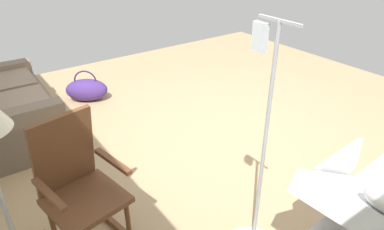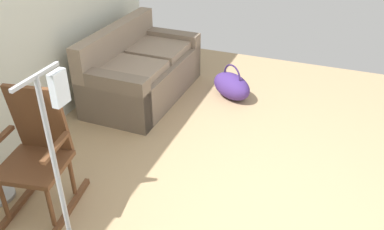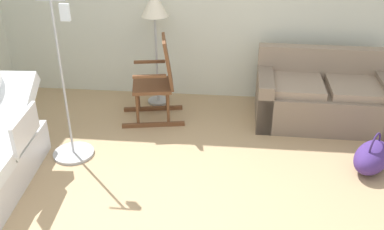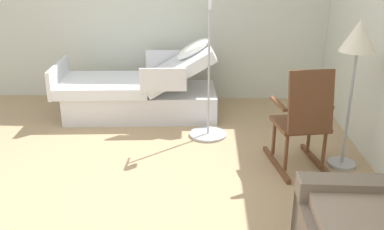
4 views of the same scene
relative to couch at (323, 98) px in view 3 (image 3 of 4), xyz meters
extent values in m
plane|color=tan|center=(-1.59, -1.85, -0.31)|extent=(6.63, 6.63, 0.00)
cube|color=silver|center=(-2.99, -1.61, 0.32)|extent=(0.07, 0.56, 0.28)
cylinder|color=black|center=(-3.17, -1.13, -0.26)|extent=(0.10, 0.10, 0.10)
cube|color=#7D6C5C|center=(0.00, -0.03, -0.08)|extent=(1.61, 0.88, 0.45)
cube|color=gray|center=(-0.37, -0.07, 0.18)|extent=(0.68, 0.66, 0.10)
cube|color=gray|center=(0.37, -0.08, 0.18)|extent=(0.68, 0.66, 0.10)
cube|color=gray|center=(0.01, 0.31, 0.34)|extent=(1.60, 0.19, 0.40)
cube|color=#7D6C5C|center=(-0.71, -0.02, -0.01)|extent=(0.19, 0.85, 0.60)
cube|color=#7D6C5C|center=(0.71, -0.04, -0.01)|extent=(0.19, 0.85, 0.60)
cube|color=brown|center=(-2.12, 0.05, -0.28)|extent=(0.75, 0.18, 0.05)
cube|color=brown|center=(-2.04, -0.37, -0.28)|extent=(0.75, 0.18, 0.05)
cylinder|color=brown|center=(-2.23, -0.38, -0.06)|extent=(0.04, 0.04, 0.40)
cylinder|color=brown|center=(-2.30, 0.00, -0.06)|extent=(0.04, 0.04, 0.40)
cylinder|color=brown|center=(-1.86, -0.31, -0.06)|extent=(0.04, 0.04, 0.40)
cylinder|color=brown|center=(-1.93, 0.06, -0.06)|extent=(0.04, 0.04, 0.40)
cube|color=brown|center=(-2.08, -0.16, 0.14)|extent=(0.54, 0.56, 0.04)
cube|color=brown|center=(-1.88, -0.12, 0.44)|extent=(0.20, 0.45, 0.60)
cube|color=brown|center=(-2.06, -0.39, 0.36)|extent=(0.39, 0.11, 0.03)
cube|color=brown|center=(-2.14, 0.06, 0.36)|extent=(0.39, 0.11, 0.03)
cylinder|color=#B2B5BA|center=(-2.10, 0.31, -0.29)|extent=(0.28, 0.28, 0.03)
cylinder|color=#B2B5BA|center=(-2.10, 0.31, 0.30)|extent=(0.03, 0.03, 1.15)
cone|color=silver|center=(-2.10, 0.31, 1.02)|extent=(0.34, 0.34, 0.30)
ellipsoid|color=#472D7A|center=(0.35, -1.04, -0.16)|extent=(0.58, 0.64, 0.30)
torus|color=#312055|center=(0.35, -1.04, -0.03)|extent=(0.18, 0.26, 0.30)
cylinder|color=#B2B5BA|center=(-2.80, -1.07, -0.29)|extent=(0.44, 0.44, 0.03)
cylinder|color=#B2B5BA|center=(-2.80, -1.07, 0.55)|extent=(0.02, 0.02, 1.65)
cube|color=#B2B5BA|center=(-2.80, -1.07, 1.37)|extent=(0.28, 0.02, 0.02)
cube|color=white|center=(-2.68, -1.07, 1.26)|extent=(0.09, 0.04, 0.16)
camera|label=1|loc=(-3.94, 0.30, 1.78)|focal=32.20mm
camera|label=2|loc=(-3.94, -2.18, 2.07)|focal=38.05mm
camera|label=3|loc=(-1.11, -4.92, 2.32)|focal=40.74mm
camera|label=4|loc=(1.90, -1.07, 1.73)|focal=40.20mm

